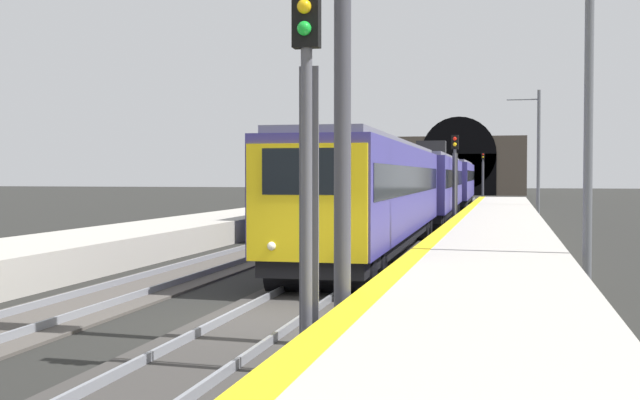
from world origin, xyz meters
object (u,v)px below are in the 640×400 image
object	(u,v)px
overhead_signal_gantry	(110,26)
train_adjacent_platform	(390,185)
train_main_approaching	(431,184)
catenary_mast_near	(538,153)
railway_signal_far	(483,173)
catenary_mast_far	(587,116)
railway_signal_mid	(455,174)
railway_signal_near	(307,136)

from	to	relation	value
overhead_signal_gantry	train_adjacent_platform	bearing A→B (deg)	2.61
train_adjacent_platform	overhead_signal_gantry	distance (m)	49.13
train_adjacent_platform	overhead_signal_gantry	xyz separation A→B (m)	(-48.96, -2.23, 3.37)
train_main_approaching	overhead_signal_gantry	world-z (taller)	overhead_signal_gantry
catenary_mast_near	railway_signal_far	bearing A→B (deg)	7.06
train_main_approaching	catenary_mast_far	world-z (taller)	catenary_mast_far
catenary_mast_near	overhead_signal_gantry	bearing A→B (deg)	167.94
railway_signal_far	catenary_mast_near	xyz separation A→B (m)	(-37.31, -4.62, 1.17)
train_main_approaching	catenary_mast_near	xyz separation A→B (m)	(4.88, -6.42, 1.99)
railway_signal_mid	catenary_mast_near	size ratio (longest dim) A/B	0.60
railway_signal_near	overhead_signal_gantry	bearing A→B (deg)	-115.48
catenary_mast_near	catenary_mast_far	size ratio (longest dim) A/B	0.99
train_main_approaching	railway_signal_near	size ratio (longest dim) A/B	10.98
train_main_approaching	railway_signal_near	bearing A→B (deg)	1.81
railway_signal_mid	railway_signal_far	bearing A→B (deg)	-180.00
train_adjacent_platform	railway_signal_mid	bearing A→B (deg)	16.68
railway_signal_mid	overhead_signal_gantry	distance (m)	30.17
railway_signal_near	catenary_mast_near	distance (m)	42.70
railway_signal_near	railway_signal_mid	bearing A→B (deg)	-180.00
catenary_mast_far	railway_signal_near	bearing A→B (deg)	154.37
train_main_approaching	catenary_mast_near	size ratio (longest dim) A/B	7.50
train_adjacent_platform	railway_signal_near	size ratio (longest dim) A/B	10.68
railway_signal_near	overhead_signal_gantry	world-z (taller)	overhead_signal_gantry
train_main_approaching	train_adjacent_platform	xyz separation A→B (m)	(13.32, 4.46, -0.18)
train_adjacent_platform	catenary_mast_near	size ratio (longest dim) A/B	7.30
overhead_signal_gantry	catenary_mast_near	size ratio (longest dim) A/B	1.03
railway_signal_near	railway_signal_far	xyz separation A→B (m)	(79.75, 0.00, -0.31)
railway_signal_far	railway_signal_mid	bearing A→B (deg)	0.00
catenary_mast_near	catenary_mast_far	xyz separation A→B (m)	(-32.82, 0.00, 0.04)
railway_signal_mid	catenary_mast_far	size ratio (longest dim) A/B	0.59
train_adjacent_platform	catenary_mast_far	xyz separation A→B (m)	(-41.26, -10.89, 2.21)
railway_signal_mid	catenary_mast_near	xyz separation A→B (m)	(10.72, -4.62, 1.36)
railway_signal_mid	train_main_approaching	bearing A→B (deg)	-162.84
railway_signal_near	catenary_mast_far	size ratio (longest dim) A/B	0.68
train_main_approaching	railway_signal_far	distance (m)	42.23
train_main_approaching	train_adjacent_platform	distance (m)	14.05
train_main_approaching	overhead_signal_gantry	size ratio (longest dim) A/B	7.32
railway_signal_near	train_main_approaching	bearing A→B (deg)	-177.25
train_adjacent_platform	railway_signal_near	bearing A→B (deg)	5.59
overhead_signal_gantry	catenary_mast_near	distance (m)	41.45
railway_signal_near	catenary_mast_near	world-z (taller)	catenary_mast_near
train_adjacent_platform	railway_signal_far	size ratio (longest dim) A/B	11.41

